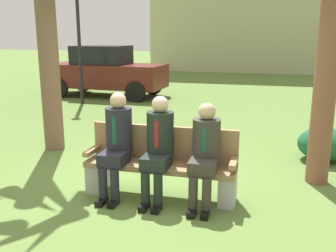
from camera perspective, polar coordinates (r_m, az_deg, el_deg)
The scene contains 8 objects.
ground_plane at distance 5.40m, azimuth -3.59°, elevation -8.93°, with size 80.00×80.00×0.00m, color #5A7936.
park_bench at distance 4.98m, azimuth -1.03°, elevation -5.68°, with size 1.95×0.44×0.90m.
seated_man_left at distance 4.95m, azimuth -7.63°, elevation -1.98°, with size 0.34×0.72×1.34m.
seated_man_middle at distance 4.77m, azimuth -1.44°, elevation -2.60°, with size 0.34×0.72×1.32m.
seated_man_right at distance 4.64m, azimuth 5.51°, elevation -3.49°, with size 0.34×0.72×1.26m.
shrub_near_bench at distance 6.88m, azimuth 22.33°, elevation -2.53°, with size 0.88×0.81×0.55m, color #1C5532.
parked_car_near at distance 13.10m, azimuth -9.28°, elevation 8.04°, with size 3.98×1.88×1.68m.
street_lamp at distance 11.77m, azimuth -13.23°, elevation 14.75°, with size 0.24×0.24×3.92m.
Camera 1 is at (1.62, -4.72, 2.07)m, focal length 40.94 mm.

